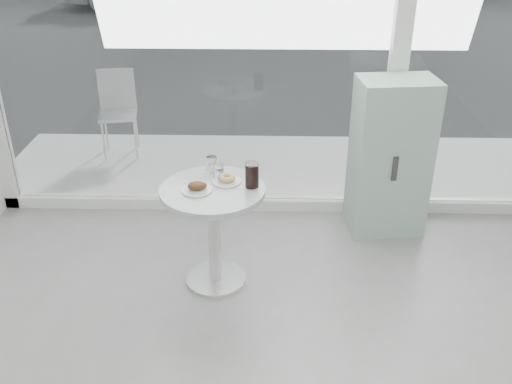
{
  "coord_description": "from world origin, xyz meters",
  "views": [
    {
      "loc": [
        -0.12,
        -1.51,
        2.55
      ],
      "look_at": [
        -0.2,
        1.7,
        0.85
      ],
      "focal_mm": 40.0,
      "sensor_mm": 36.0,
      "label": 1
    }
  ],
  "objects_px": {
    "plate_donut": "(227,180)",
    "patio_chair": "(118,107)",
    "mint_cabinet": "(390,157)",
    "cola_glass": "(252,175)",
    "plate_fritter": "(197,188)",
    "water_tumbler_a": "(212,166)",
    "water_tumbler_b": "(219,171)",
    "main_table": "(214,216)"
  },
  "relations": [
    {
      "from": "plate_donut",
      "to": "water_tumbler_b",
      "type": "bearing_deg",
      "value": 127.81
    },
    {
      "from": "patio_chair",
      "to": "main_table",
      "type": "bearing_deg",
      "value": -72.01
    },
    {
      "from": "cola_glass",
      "to": "mint_cabinet",
      "type": "bearing_deg",
      "value": 35.41
    },
    {
      "from": "mint_cabinet",
      "to": "cola_glass",
      "type": "xyz_separation_m",
      "value": [
        -1.09,
        -0.77,
        0.21
      ]
    },
    {
      "from": "plate_donut",
      "to": "plate_fritter",
      "type": "bearing_deg",
      "value": -143.8
    },
    {
      "from": "plate_donut",
      "to": "patio_chair",
      "type": "bearing_deg",
      "value": 121.16
    },
    {
      "from": "plate_fritter",
      "to": "water_tumbler_b",
      "type": "distance_m",
      "value": 0.25
    },
    {
      "from": "mint_cabinet",
      "to": "plate_fritter",
      "type": "bearing_deg",
      "value": -156.39
    },
    {
      "from": "patio_chair",
      "to": "water_tumbler_a",
      "type": "bearing_deg",
      "value": -69.74
    },
    {
      "from": "plate_fritter",
      "to": "cola_glass",
      "type": "xyz_separation_m",
      "value": [
        0.36,
        0.07,
        0.06
      ]
    },
    {
      "from": "mint_cabinet",
      "to": "water_tumbler_b",
      "type": "xyz_separation_m",
      "value": [
        -1.32,
        -0.64,
        0.17
      ]
    },
    {
      "from": "water_tumbler_b",
      "to": "patio_chair",
      "type": "bearing_deg",
      "value": 120.9
    },
    {
      "from": "water_tumbler_a",
      "to": "cola_glass",
      "type": "distance_m",
      "value": 0.36
    },
    {
      "from": "mint_cabinet",
      "to": "plate_fritter",
      "type": "relative_size",
      "value": 6.34
    },
    {
      "from": "main_table",
      "to": "water_tumbler_a",
      "type": "distance_m",
      "value": 0.36
    },
    {
      "from": "water_tumbler_b",
      "to": "water_tumbler_a",
      "type": "bearing_deg",
      "value": 128.2
    },
    {
      "from": "water_tumbler_a",
      "to": "patio_chair",
      "type": "bearing_deg",
      "value": 120.61
    },
    {
      "from": "main_table",
      "to": "water_tumbler_b",
      "type": "bearing_deg",
      "value": 78.81
    },
    {
      "from": "plate_fritter",
      "to": "water_tumbler_a",
      "type": "xyz_separation_m",
      "value": [
        0.07,
        0.28,
        0.03
      ]
    },
    {
      "from": "patio_chair",
      "to": "cola_glass",
      "type": "distance_m",
      "value": 2.67
    },
    {
      "from": "plate_fritter",
      "to": "plate_donut",
      "type": "relative_size",
      "value": 1.0
    },
    {
      "from": "plate_fritter",
      "to": "water_tumbler_b",
      "type": "relative_size",
      "value": 1.93
    },
    {
      "from": "plate_donut",
      "to": "mint_cabinet",
      "type": "bearing_deg",
      "value": 29.38
    },
    {
      "from": "main_table",
      "to": "patio_chair",
      "type": "height_order",
      "value": "patio_chair"
    },
    {
      "from": "mint_cabinet",
      "to": "water_tumbler_b",
      "type": "height_order",
      "value": "mint_cabinet"
    },
    {
      "from": "main_table",
      "to": "mint_cabinet",
      "type": "relative_size",
      "value": 0.59
    },
    {
      "from": "main_table",
      "to": "water_tumbler_a",
      "type": "xyz_separation_m",
      "value": [
        -0.03,
        0.24,
        0.27
      ]
    },
    {
      "from": "plate_fritter",
      "to": "plate_donut",
      "type": "distance_m",
      "value": 0.23
    },
    {
      "from": "patio_chair",
      "to": "cola_glass",
      "type": "bearing_deg",
      "value": -66.62
    },
    {
      "from": "main_table",
      "to": "water_tumbler_a",
      "type": "bearing_deg",
      "value": 96.03
    },
    {
      "from": "patio_chair",
      "to": "water_tumbler_a",
      "type": "distance_m",
      "value": 2.33
    },
    {
      "from": "main_table",
      "to": "cola_glass",
      "type": "relative_size",
      "value": 4.33
    },
    {
      "from": "cola_glass",
      "to": "patio_chair",
      "type": "bearing_deg",
      "value": 123.73
    },
    {
      "from": "patio_chair",
      "to": "plate_donut",
      "type": "bearing_deg",
      "value": -69.19
    },
    {
      "from": "mint_cabinet",
      "to": "water_tumbler_a",
      "type": "relative_size",
      "value": 10.54
    },
    {
      "from": "main_table",
      "to": "plate_donut",
      "type": "bearing_deg",
      "value": 45.39
    },
    {
      "from": "patio_chair",
      "to": "cola_glass",
      "type": "relative_size",
      "value": 4.94
    },
    {
      "from": "main_table",
      "to": "cola_glass",
      "type": "xyz_separation_m",
      "value": [
        0.27,
        0.03,
        0.31
      ]
    },
    {
      "from": "water_tumbler_a",
      "to": "cola_glass",
      "type": "relative_size",
      "value": 0.69
    },
    {
      "from": "patio_chair",
      "to": "plate_fritter",
      "type": "height_order",
      "value": "patio_chair"
    },
    {
      "from": "plate_fritter",
      "to": "water_tumbler_a",
      "type": "distance_m",
      "value": 0.29
    },
    {
      "from": "mint_cabinet",
      "to": "cola_glass",
      "type": "height_order",
      "value": "mint_cabinet"
    }
  ]
}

